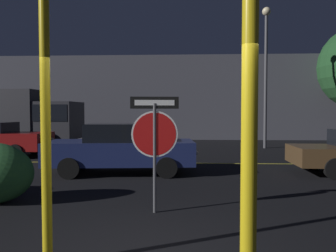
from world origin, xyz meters
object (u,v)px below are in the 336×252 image
at_px(delivery_truck, 29,116).
at_px(stop_sign, 155,133).
at_px(passing_car_2, 120,149).
at_px(yellow_pole_right, 249,140).
at_px(street_lamp, 266,59).
at_px(yellow_pole_left, 46,135).

bearing_deg(delivery_truck, stop_sign, 38.01).
xyz_separation_m(passing_car_2, delivery_truck, (-6.72, 8.17, 0.89)).
distance_m(yellow_pole_right, street_lamp, 14.72).
relative_size(yellow_pole_right, passing_car_2, 0.69).
distance_m(passing_car_2, delivery_truck, 10.61).
bearing_deg(yellow_pole_left, passing_car_2, 92.69).
bearing_deg(yellow_pole_right, yellow_pole_left, 164.47).
height_order(stop_sign, yellow_pole_right, yellow_pole_right).
bearing_deg(stop_sign, yellow_pole_left, -124.10).
bearing_deg(street_lamp, passing_car_2, -130.05).
height_order(passing_car_2, delivery_truck, delivery_truck).
relative_size(yellow_pole_left, street_lamp, 0.44).
bearing_deg(passing_car_2, delivery_truck, -145.65).
xyz_separation_m(yellow_pole_right, delivery_truck, (-9.27, 14.80, 0.05)).
relative_size(stop_sign, yellow_pole_right, 0.67).
bearing_deg(yellow_pole_right, delivery_truck, 122.07).
relative_size(yellow_pole_left, yellow_pole_right, 1.00).
xyz_separation_m(yellow_pole_right, street_lamp, (3.60, 13.96, 2.99)).
bearing_deg(passing_car_2, yellow_pole_right, 15.97).
relative_size(yellow_pole_right, street_lamp, 0.44).
bearing_deg(stop_sign, street_lamp, 60.05).
xyz_separation_m(stop_sign, delivery_truck, (-8.11, 12.01, 0.16)).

